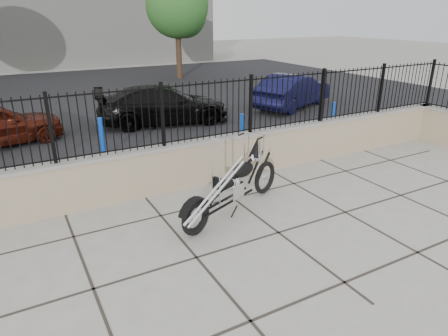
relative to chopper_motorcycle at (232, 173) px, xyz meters
name	(u,v)px	position (x,y,z in m)	size (l,w,h in m)	color
ground_plane	(278,233)	(0.32, -1.00, -0.77)	(90.00, 90.00, 0.00)	#99968E
parking_lot	(102,99)	(0.32, 11.50, -0.77)	(30.00, 30.00, 0.00)	black
retaining_wall	(210,160)	(0.32, 1.50, -0.29)	(14.00, 0.36, 0.96)	gray
iron_fence	(209,110)	(0.32, 1.50, 0.79)	(14.00, 0.08, 1.20)	black
background_building	(47,4)	(0.32, 25.50, 3.23)	(22.00, 6.00, 8.00)	beige
chopper_motorcycle	(232,173)	(0.00, 0.00, 0.00)	(2.56, 0.45, 1.54)	black
car_black	(164,105)	(1.21, 6.58, -0.15)	(1.73, 4.25, 1.23)	black
car_blue	(293,91)	(6.42, 6.48, -0.13)	(1.35, 3.86, 1.27)	black
bollard_a	(102,138)	(-1.33, 4.18, -0.26)	(0.12, 0.12, 1.01)	#0D2DCD
bollard_b	(242,129)	(2.26, 3.39, -0.34)	(0.10, 0.10, 0.86)	blue
bollard_c	(332,117)	(5.37, 3.19, -0.32)	(0.11, 0.11, 0.90)	blue
tree_right	(177,3)	(5.50, 15.40, 3.13)	(3.30, 3.30, 5.56)	#382619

